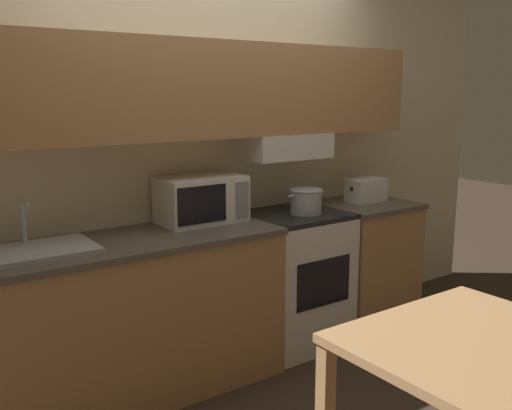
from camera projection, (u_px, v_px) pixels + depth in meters
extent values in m
plane|color=#3D2D23|center=(202.00, 346.00, 3.80)|extent=(16.00, 16.00, 0.00)
cube|color=beige|center=(197.00, 156.00, 3.57)|extent=(5.38, 0.05, 2.55)
cube|color=tan|center=(211.00, 90.00, 3.35)|extent=(2.98, 0.32, 0.56)
cube|color=white|center=(284.00, 146.00, 3.73)|extent=(0.58, 0.34, 0.16)
cube|color=tan|center=(129.00, 322.00, 3.12)|extent=(1.71, 0.60, 0.86)
cube|color=brown|center=(125.00, 243.00, 3.03)|extent=(1.73, 0.62, 0.04)
cube|color=tan|center=(362.00, 265.00, 4.15)|extent=(0.62, 0.60, 0.86)
cube|color=brown|center=(365.00, 205.00, 4.06)|extent=(0.64, 0.62, 0.04)
cube|color=white|center=(294.00, 280.00, 3.80)|extent=(0.61, 0.57, 0.87)
cube|color=black|center=(295.00, 215.00, 3.71)|extent=(0.61, 0.57, 0.03)
cube|color=black|center=(324.00, 283.00, 3.56)|extent=(0.43, 0.01, 0.30)
cylinder|color=black|center=(290.00, 219.00, 3.54)|extent=(0.09, 0.09, 0.01)
cylinder|color=black|center=(323.00, 214.00, 3.70)|extent=(0.09, 0.09, 0.01)
cylinder|color=black|center=(268.00, 213.00, 3.72)|extent=(0.09, 0.09, 0.01)
cylinder|color=black|center=(300.00, 208.00, 3.88)|extent=(0.09, 0.09, 0.01)
cylinder|color=#B7BABF|center=(306.00, 201.00, 3.67)|extent=(0.20, 0.20, 0.16)
torus|color=#B7BABF|center=(306.00, 190.00, 3.66)|extent=(0.21, 0.21, 0.01)
cylinder|color=#B7BABF|center=(291.00, 196.00, 3.59)|extent=(0.05, 0.01, 0.01)
cylinder|color=#B7BABF|center=(320.00, 192.00, 3.73)|extent=(0.05, 0.01, 0.01)
cube|color=white|center=(201.00, 199.00, 3.42)|extent=(0.51, 0.30, 0.28)
cube|color=black|center=(202.00, 205.00, 3.25)|extent=(0.32, 0.01, 0.22)
cube|color=gray|center=(242.00, 200.00, 3.41)|extent=(0.09, 0.01, 0.22)
cube|color=white|center=(366.00, 190.00, 4.08)|extent=(0.28, 0.16, 0.17)
cube|color=black|center=(352.00, 189.00, 3.99)|extent=(0.01, 0.02, 0.02)
cube|color=black|center=(357.00, 180.00, 4.00)|extent=(0.04, 0.11, 0.01)
cube|color=black|center=(363.00, 180.00, 4.04)|extent=(0.04, 0.11, 0.01)
cube|color=black|center=(370.00, 179.00, 4.08)|extent=(0.04, 0.11, 0.01)
cube|color=black|center=(376.00, 178.00, 4.12)|extent=(0.04, 0.11, 0.01)
cube|color=#B7BABF|center=(33.00, 251.00, 2.76)|extent=(0.59, 0.38, 0.02)
cube|color=#4C4F54|center=(34.00, 251.00, 2.75)|extent=(0.50, 0.28, 0.01)
cylinder|color=#B7BABF|center=(24.00, 222.00, 2.85)|extent=(0.02, 0.02, 0.21)
cylinder|color=#B7BABF|center=(25.00, 203.00, 2.78)|extent=(0.02, 0.12, 0.02)
cube|color=tan|center=(477.00, 343.00, 2.11)|extent=(0.93, 0.79, 0.04)
cube|color=tan|center=(458.00, 370.00, 2.71)|extent=(0.06, 0.06, 0.73)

